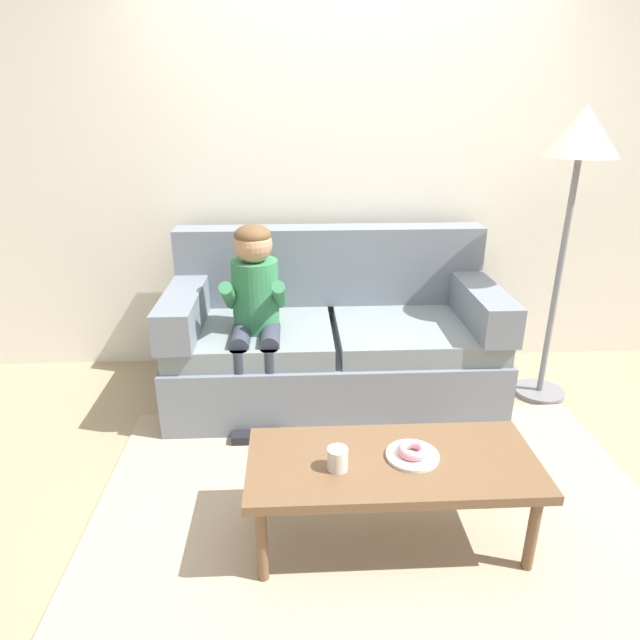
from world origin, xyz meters
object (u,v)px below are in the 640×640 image
Objects in this scene: donut at (413,450)px; couch at (333,340)px; toy_controller at (427,455)px; person_child at (255,305)px; coffee_table at (392,468)px; floor_lamp at (579,156)px; mug at (338,459)px.

couch is at bearing 100.26° from donut.
donut is (0.23, -1.25, 0.08)m from couch.
person_child is at bearing 124.03° from toy_controller.
toy_controller is at bearing -30.33° from person_child.
person_child is at bearing 119.41° from coffee_table.
floor_lamp is at bearing -4.26° from couch.
person_child is 1.18m from mug.
coffee_table is at bearing -60.59° from person_child.
mug is (-0.08, -1.31, 0.09)m from couch.
person_child is 1.26m from donut.
person_child reaches higher than mug.
mug is at bearing -71.39° from person_child.
coffee_table is 0.11m from donut.
floor_lamp is at bearing 10.57° from toy_controller.
couch reaches higher than coffee_table.
toy_controller is at bearing -59.06° from couch.
mug reaches higher than donut.
person_child is 12.24× the size of mug.
person_child is at bearing -176.22° from floor_lamp.
donut is 0.69m from toy_controller.
mug is (0.37, -1.10, -0.23)m from person_child.
mug is 2.08m from floor_lamp.
couch reaches higher than mug.
floor_lamp reaches higher than coffee_table.
mug is (-0.30, -0.06, 0.01)m from donut.
coffee_table is 0.24m from mug.
floor_lamp is at bearing 47.19° from donut.
couch is at bearing 25.44° from person_child.
toy_controller is at bearing -143.79° from floor_lamp.
couch reaches higher than donut.
floor_lamp is (1.37, 1.21, 0.99)m from mug.
donut is at bearing -57.14° from person_child.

